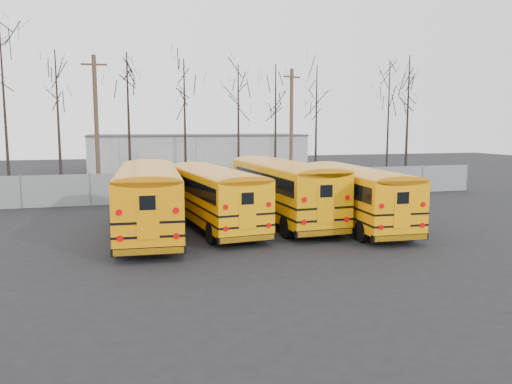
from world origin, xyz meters
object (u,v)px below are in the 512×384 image
object	(u,v)px
bus_a	(148,194)
bus_c	(282,186)
bus_d	(354,191)
utility_pole_right	(291,128)
bus_b	(213,192)
utility_pole_left	(96,125)

from	to	relation	value
bus_a	bus_c	distance (m)	6.97
bus_c	bus_d	distance (m)	3.72
bus_c	utility_pole_right	size ratio (longest dim) A/B	1.24
bus_b	bus_d	size ratio (longest dim) A/B	1.01
bus_c	bus_d	xyz separation A→B (m)	(3.13, -1.99, -0.15)
bus_a	bus_d	size ratio (longest dim) A/B	1.08
bus_c	utility_pole_right	bearing A→B (deg)	65.90
utility_pole_right	utility_pole_left	bearing A→B (deg)	159.86
bus_b	bus_c	xyz separation A→B (m)	(3.71, 0.46, 0.14)
bus_a	bus_b	bearing A→B (deg)	17.47
bus_d	utility_pole_left	size ratio (longest dim) A/B	1.10
bus_b	bus_c	world-z (taller)	bus_c
bus_a	bus_d	bearing A→B (deg)	-0.51
bus_b	utility_pole_left	xyz separation A→B (m)	(-5.75, 13.31, 3.31)
bus_c	bus_d	size ratio (longest dim) A/B	1.08
bus_b	bus_d	world-z (taller)	bus_b
bus_a	bus_c	xyz separation A→B (m)	(6.86, 1.22, 0.01)
utility_pole_left	bus_a	bearing A→B (deg)	-74.41
bus_c	utility_pole_left	distance (m)	16.27
utility_pole_right	bus_a	bearing A→B (deg)	-152.19
bus_a	bus_b	world-z (taller)	bus_a
bus_c	utility_pole_right	distance (m)	14.76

